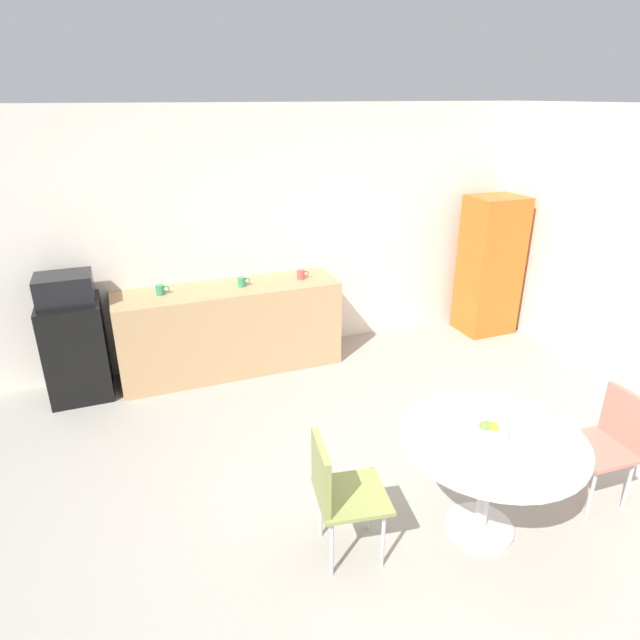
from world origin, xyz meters
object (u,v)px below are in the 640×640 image
(mini_fridge, at_px, (76,350))
(microwave, at_px, (64,289))
(round_table, at_px, (490,454))
(mug_red, at_px, (242,282))
(locker_cabinet, at_px, (490,266))
(mug_white, at_px, (301,274))
(fruit_bowl, at_px, (486,431))
(mug_green, at_px, (160,290))
(chair_olive, at_px, (336,486))
(chair_coral, at_px, (612,435))

(mini_fridge, bearing_deg, microwave, 180.00)
(round_table, distance_m, mug_red, 2.98)
(locker_cabinet, relative_size, mug_white, 12.53)
(fruit_bowl, relative_size, mug_green, 2.07)
(mug_green, distance_m, mug_red, 0.78)
(mini_fridge, height_order, chair_olive, mini_fridge)
(chair_coral, bearing_deg, mug_white, 113.20)
(round_table, height_order, chair_coral, chair_coral)
(round_table, xyz_separation_m, fruit_bowl, (-0.05, 0.01, 0.17))
(microwave, bearing_deg, round_table, -49.00)
(chair_olive, height_order, mug_red, mug_red)
(round_table, bearing_deg, mug_red, 107.21)
(chair_olive, height_order, mug_white, mug_white)
(chair_olive, bearing_deg, locker_cabinet, 40.36)
(mug_white, height_order, mug_green, same)
(mug_white, bearing_deg, locker_cabinet, -2.14)
(mug_green, bearing_deg, mini_fridge, -178.27)
(microwave, bearing_deg, chair_coral, -39.89)
(chair_olive, bearing_deg, mug_red, 87.88)
(mini_fridge, bearing_deg, round_table, -49.00)
(microwave, xyz_separation_m, locker_cabinet, (4.54, -0.10, -0.26))
(chair_coral, height_order, mug_white, mug_white)
(chair_coral, bearing_deg, mug_red, 122.95)
(mini_fridge, bearing_deg, fruit_bowl, -49.40)
(mug_green, bearing_deg, round_table, -60.00)
(microwave, bearing_deg, mug_green, 1.73)
(mini_fridge, height_order, chair_coral, mini_fridge)
(mug_red, bearing_deg, fruit_bowl, -73.58)
(mini_fridge, relative_size, chair_coral, 1.14)
(mini_fridge, xyz_separation_m, locker_cabinet, (4.54, -0.10, 0.34))
(locker_cabinet, bearing_deg, mug_green, 178.08)
(round_table, distance_m, chair_olive, 0.99)
(locker_cabinet, distance_m, mug_green, 3.73)
(locker_cabinet, xyz_separation_m, chair_olive, (-3.04, -2.59, -0.29))
(round_table, xyz_separation_m, chair_coral, (0.99, -0.05, -0.08))
(chair_olive, xyz_separation_m, mug_green, (-0.68, 2.71, 0.43))
(chair_olive, relative_size, mug_white, 6.43)
(mug_white, bearing_deg, mug_green, 178.45)
(mug_red, bearing_deg, microwave, 179.23)
(round_table, xyz_separation_m, chair_olive, (-0.97, 0.16, -0.08))
(microwave, bearing_deg, mug_red, -0.77)
(chair_olive, xyz_separation_m, fruit_bowl, (0.93, -0.15, 0.25))
(locker_cabinet, distance_m, round_table, 3.44)
(chair_olive, relative_size, fruit_bowl, 3.11)
(chair_coral, xyz_separation_m, fruit_bowl, (-1.03, 0.06, 0.25))
(fruit_bowl, xyz_separation_m, mug_red, (-0.83, 2.81, 0.17))
(mini_fridge, bearing_deg, mug_green, 1.73)
(microwave, relative_size, chair_olive, 0.58)
(mug_green, bearing_deg, microwave, -178.27)
(mini_fridge, relative_size, mug_white, 7.30)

